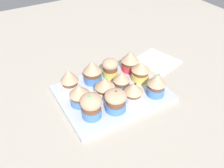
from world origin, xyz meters
The scene contains 15 objects.
ground_plane centered at (0.00, 0.00, -1.50)cm, with size 180.00×180.00×3.00cm, color #B2A899.
baking_tray centered at (0.00, 0.00, 0.60)cm, with size 32.87×25.79×1.20cm.
cupcake_0 centered at (-10.27, -6.39, 5.20)cm, with size 6.14×6.14×7.96cm.
cupcake_1 centered at (-3.15, -7.36, 4.56)cm, with size 6.40×6.40×6.70cm.
cupcake_2 centered at (3.36, -6.69, 4.66)cm, with size 5.84×5.84×6.81cm.
cupcake_3 centered at (10.93, -7.90, 5.11)cm, with size 5.65×5.65×7.86cm.
cupcake_4 centered at (-10.90, -0.08, 4.71)cm, with size 6.27×6.27×6.73cm.
cupcake_5 centered at (-2.89, -0.69, 4.60)cm, with size 6.15×6.15×7.01cm.
cupcake_6 centered at (3.08, -0.60, 4.50)cm, with size 5.25×5.25×6.58cm.
cupcake_7 centered at (11.32, 0.71, 4.73)cm, with size 6.17×6.17×6.84cm.
cupcake_8 centered at (-10.89, 7.51, 5.16)cm, with size 5.67×5.67×7.63cm.
cupcake_9 centered at (-2.85, 7.68, 5.22)cm, with size 6.11×6.11×7.90cm.
cupcake_10 centered at (3.62, 7.35, 4.64)cm, with size 5.43×5.43×6.76cm.
cupcake_11 centered at (11.42, 7.16, 5.13)cm, with size 6.33×6.33×7.43cm.
napkin centered at (24.48, 7.93, 0.30)cm, with size 12.83×14.54×0.60cm, color white.
Camera 1 is at (-29.68, -50.79, 50.69)cm, focal length 38.95 mm.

